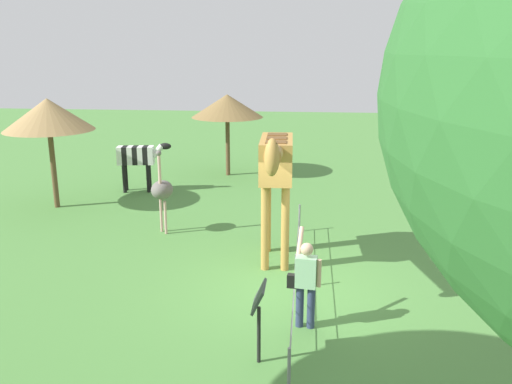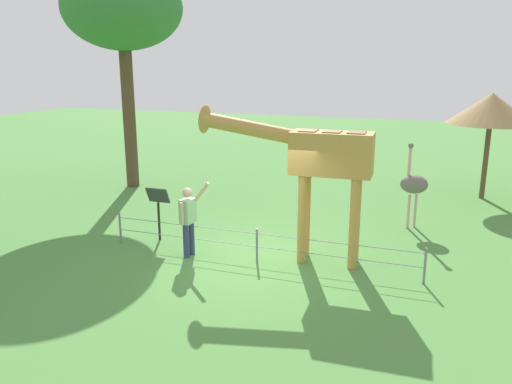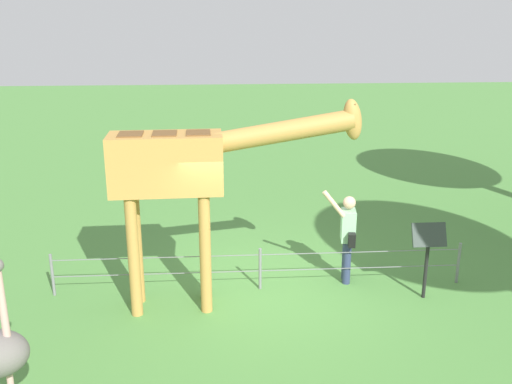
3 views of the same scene
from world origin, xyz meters
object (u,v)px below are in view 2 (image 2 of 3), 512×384
at_px(visitor, 189,217).
at_px(ostrich, 414,184).
at_px(shade_hut_far, 491,109).
at_px(info_sign, 158,203).
at_px(giraffe, 316,159).
at_px(tree_east, 123,10).

distance_m(visitor, ostrich, 5.95).
distance_m(shade_hut_far, info_sign, 10.58).
bearing_deg(giraffe, ostrich, -121.67).
relative_size(ostrich, tree_east, 0.31).
xyz_separation_m(giraffe, visitor, (2.68, 0.70, -1.36)).
height_order(tree_east, info_sign, tree_east).
distance_m(ostrich, tree_east, 10.70).
bearing_deg(ostrich, visitor, 39.56).
bearing_deg(tree_east, ostrich, 170.93).
bearing_deg(tree_east, visitor, 132.81).
bearing_deg(giraffe, tree_east, -31.25).
height_order(visitor, shade_hut_far, shade_hut_far).
relative_size(shade_hut_far, tree_east, 0.45).
bearing_deg(visitor, ostrich, -140.44).
xyz_separation_m(giraffe, ostrich, (-1.91, -3.09, -1.09)).
height_order(ostrich, shade_hut_far, shade_hut_far).
xyz_separation_m(shade_hut_far, tree_east, (11.46, 2.38, 3.05)).
distance_m(shade_hut_far, tree_east, 12.09).
relative_size(visitor, ostrich, 0.77).
bearing_deg(ostrich, giraffe, 58.33).
distance_m(giraffe, ostrich, 3.79).
relative_size(giraffe, shade_hut_far, 1.17).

